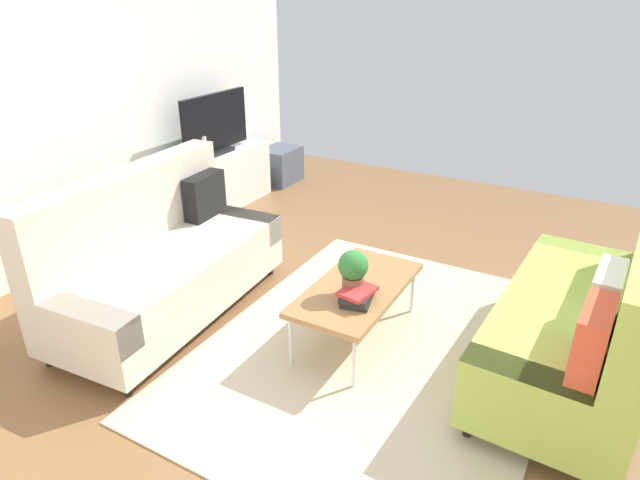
# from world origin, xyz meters

# --- Properties ---
(ground_plane) EXTENTS (7.68, 7.68, 0.00)m
(ground_plane) POSITION_xyz_m (0.00, 0.00, 0.00)
(ground_plane) COLOR brown
(wall_far) EXTENTS (6.40, 0.12, 2.90)m
(wall_far) POSITION_xyz_m (0.00, 2.80, 1.45)
(wall_far) COLOR white
(wall_far) RESTS_ON ground_plane
(area_rug) EXTENTS (2.90, 2.20, 0.01)m
(area_rug) POSITION_xyz_m (-0.09, -0.22, 0.01)
(area_rug) COLOR beige
(area_rug) RESTS_ON ground_plane
(couch_beige) EXTENTS (1.96, 0.98, 1.10)m
(couch_beige) POSITION_xyz_m (-0.43, 1.40, 0.44)
(couch_beige) COLOR beige
(couch_beige) RESTS_ON ground_plane
(couch_green) EXTENTS (1.94, 0.94, 1.10)m
(couch_green) POSITION_xyz_m (0.24, -1.44, 0.45)
(couch_green) COLOR #A3BC4C
(couch_green) RESTS_ON ground_plane
(coffee_table) EXTENTS (1.10, 0.56, 0.42)m
(coffee_table) POSITION_xyz_m (-0.04, -0.02, 0.39)
(coffee_table) COLOR #9E7042
(coffee_table) RESTS_ON ground_plane
(tv_console) EXTENTS (1.40, 0.44, 0.64)m
(tv_console) POSITION_xyz_m (1.51, 2.46, 0.32)
(tv_console) COLOR silver
(tv_console) RESTS_ON ground_plane
(tv) EXTENTS (1.00, 0.20, 0.64)m
(tv) POSITION_xyz_m (1.51, 2.44, 0.95)
(tv) COLOR black
(tv) RESTS_ON tv_console
(storage_trunk) EXTENTS (0.52, 0.40, 0.44)m
(storage_trunk) POSITION_xyz_m (2.61, 2.36, 0.22)
(storage_trunk) COLOR #4C5666
(storage_trunk) RESTS_ON ground_plane
(potted_plant) EXTENTS (0.20, 0.20, 0.32)m
(potted_plant) POSITION_xyz_m (-0.15, -0.04, 0.60)
(potted_plant) COLOR brown
(potted_plant) RESTS_ON coffee_table
(table_book_0) EXTENTS (0.27, 0.23, 0.03)m
(table_book_0) POSITION_xyz_m (-0.22, -0.11, 0.43)
(table_book_0) COLOR #262626
(table_book_0) RESTS_ON coffee_table
(table_book_1) EXTENTS (0.26, 0.21, 0.04)m
(table_book_1) POSITION_xyz_m (-0.22, -0.11, 0.47)
(table_book_1) COLOR #262626
(table_book_1) RESTS_ON table_book_0
(table_book_2) EXTENTS (0.26, 0.21, 0.03)m
(table_book_2) POSITION_xyz_m (-0.22, -0.11, 0.50)
(table_book_2) COLOR red
(table_book_2) RESTS_ON table_book_1
(vase_0) EXTENTS (0.11, 0.11, 0.16)m
(vase_0) POSITION_xyz_m (0.93, 2.51, 0.72)
(vase_0) COLOR #33B29E
(vase_0) RESTS_ON tv_console
(vase_1) EXTENTS (0.12, 0.12, 0.19)m
(vase_1) POSITION_xyz_m (1.10, 2.51, 0.74)
(vase_1) COLOR #33B29E
(vase_1) RESTS_ON tv_console
(bottle_0) EXTENTS (0.06, 0.06, 0.24)m
(bottle_0) POSITION_xyz_m (1.27, 2.42, 0.76)
(bottle_0) COLOR silver
(bottle_0) RESTS_ON tv_console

